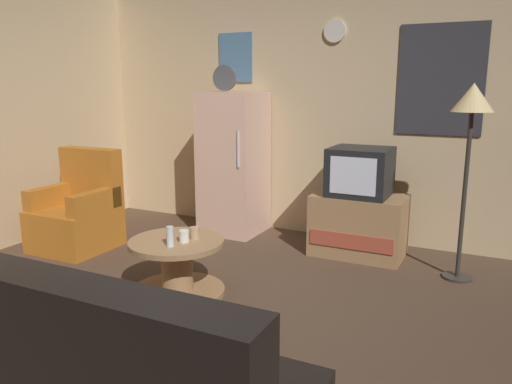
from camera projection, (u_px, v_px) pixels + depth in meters
The scene contains 11 objects.
ground_plane at pixel (183, 326), 3.35m from camera, with size 12.00×12.00×0.00m, color #4C3828.
wall_with_art at pixel (314, 104), 5.20m from camera, with size 5.20×0.12×2.74m.
fridge at pixel (234, 163), 5.35m from camera, with size 0.60×0.62×1.77m.
tv_stand at pixel (359, 225), 4.69m from camera, with size 0.84×0.53×0.57m.
crt_tv at pixel (360, 172), 4.59m from camera, with size 0.54×0.51×0.44m.
standing_lamp at pixel (472, 113), 3.89m from camera, with size 0.32×0.32×1.59m.
coffee_table at pixel (177, 267), 3.82m from camera, with size 0.72×0.72×0.43m.
wine_glass at pixel (170, 237), 3.61m from camera, with size 0.05×0.05×0.15m, color silver.
mug_ceramic_white at pixel (184, 236), 3.72m from camera, with size 0.08×0.08×0.09m, color silver.
mug_ceramic_tan at pixel (195, 233), 3.80m from camera, with size 0.08×0.08×0.09m, color tan.
armchair at pixel (78, 214), 4.91m from camera, with size 0.68×0.68×0.96m.
Camera 1 is at (1.80, -2.55, 1.58)m, focal length 35.22 mm.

